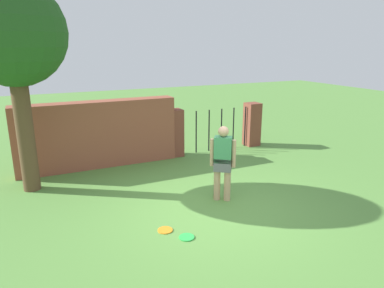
% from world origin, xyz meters
% --- Properties ---
extents(ground_plane, '(40.00, 40.00, 0.00)m').
position_xyz_m(ground_plane, '(0.00, 0.00, 0.00)').
color(ground_plane, '#568C3D').
extents(brick_wall, '(4.22, 0.50, 1.79)m').
position_xyz_m(brick_wall, '(-1.50, 3.70, 0.89)').
color(brick_wall, brown).
rests_on(brick_wall, ground).
extents(tree, '(2.22, 2.22, 4.56)m').
position_xyz_m(tree, '(-3.24, 2.72, 3.38)').
color(tree, brown).
rests_on(tree, ground).
extents(person, '(0.45, 0.39, 1.62)m').
position_xyz_m(person, '(0.43, 0.37, 0.90)').
color(person, tan).
rests_on(person, ground).
extents(fence_gate, '(3.18, 0.44, 1.40)m').
position_xyz_m(fence_gate, '(2.08, 3.70, 0.70)').
color(fence_gate, brown).
rests_on(fence_gate, ground).
extents(frisbee_green, '(0.27, 0.27, 0.02)m').
position_xyz_m(frisbee_green, '(-0.90, -0.73, 0.01)').
color(frisbee_green, green).
rests_on(frisbee_green, ground).
extents(frisbee_orange, '(0.27, 0.27, 0.02)m').
position_xyz_m(frisbee_orange, '(-1.15, -0.34, 0.01)').
color(frisbee_orange, orange).
rests_on(frisbee_orange, ground).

